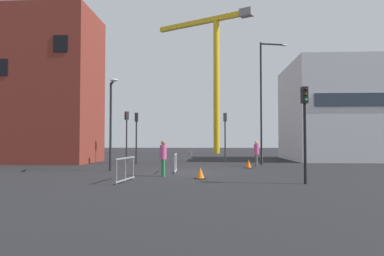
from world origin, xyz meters
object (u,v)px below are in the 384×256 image
Objects in this scene: streetlamp_tall at (264,94)px; streetlamp_short at (111,116)px; traffic_light_median at (136,130)px; traffic_cone_striped at (200,173)px; traffic_light_crosswalk at (127,129)px; traffic_light_far at (225,129)px; traffic_light_corner at (305,119)px; pedestrian_walking at (163,155)px; pedestrian_waiting at (256,152)px; construction_crane at (214,61)px; traffic_cone_by_barrier at (248,164)px.

streetlamp_tall reaches higher than streetlamp_short.
traffic_light_median is 7.25× the size of traffic_cone_striped.
traffic_light_crosswalk is 8.34m from traffic_light_far.
traffic_light_crosswalk reaches higher than traffic_cone_striped.
traffic_light_corner reaches higher than pedestrian_walking.
pedestrian_walking reaches higher than pedestrian_waiting.
traffic_light_corner is 1.01× the size of traffic_light_median.
construction_crane is 27.21m from traffic_light_crosswalk.
streetlamp_short is 1.32× the size of traffic_light_median.
streetlamp_short is 1.25× the size of traffic_light_crosswalk.
traffic_light_corner is at bearing -84.75° from construction_crane.
pedestrian_waiting is at bearing 66.00° from traffic_cone_striped.
construction_crane is 2.20× the size of streetlamp_tall.
streetlamp_tall reaches higher than traffic_light_median.
construction_crane is at bearing 85.34° from pedestrian_walking.
traffic_light_corner reaches higher than traffic_cone_by_barrier.
traffic_cone_by_barrier is at bearing -121.71° from pedestrian_waiting.
streetlamp_tall is 1.75× the size of streetlamp_short.
construction_crane is 31.07m from pedestrian_waiting.
pedestrian_walking is at bearing -128.05° from pedestrian_waiting.
traffic_light_median is (-6.36, -25.52, -11.06)m from construction_crane.
traffic_light_far reaches higher than traffic_cone_by_barrier.
construction_crane reaches higher than traffic_cone_striped.
streetlamp_tall is at bearing -46.55° from traffic_light_far.
streetlamp_short is 8.93m from traffic_light_crosswalk.
traffic_cone_striped is (-1.68, -13.54, -2.55)m from traffic_light_far.
traffic_cone_striped is at bearing -29.20° from pedestrian_walking.
streetlamp_tall reaches higher than traffic_light_far.
traffic_light_far reaches higher than traffic_light_corner.
traffic_light_crosswalk is 1.02× the size of traffic_light_far.
streetlamp_tall is 4.93m from traffic_light_far.
pedestrian_walking is at bearing -124.47° from streetlamp_tall.
streetlamp_short is 12.02m from traffic_light_far.
pedestrian_waiting is at bearing 58.29° from traffic_cone_by_barrier.
construction_crane is 40.10m from traffic_light_corner.
traffic_cone_striped is at bearing -113.36° from streetlamp_tall.
traffic_light_median is at bearing 127.53° from traffic_light_corner.
traffic_light_crosswalk is (-11.16, 2.20, -2.58)m from streetlamp_tall.
streetlamp_tall reaches higher than traffic_cone_by_barrier.
traffic_cone_striped is (-3.67, -8.25, -0.81)m from pedestrian_waiting.
construction_crane is 4.92× the size of traffic_light_far.
construction_crane is at bearing 97.89° from streetlamp_tall.
traffic_light_median is (1.21, -1.77, -0.15)m from traffic_light_crosswalk.
traffic_light_crosswalk is 2.35× the size of pedestrian_waiting.
construction_crane is at bearing 78.90° from streetlamp_short.
traffic_cone_by_barrier is at bearing -85.97° from construction_crane.
construction_crane is 25.42m from traffic_light_far.
traffic_cone_striped is (-0.95, -36.47, -13.52)m from construction_crane.
traffic_cone_striped is at bearing -112.76° from traffic_cone_by_barrier.
traffic_light_crosswalk is at bearing 111.91° from pedestrian_walking.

